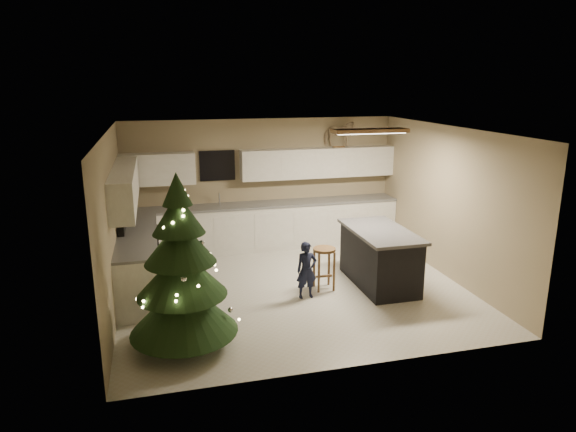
% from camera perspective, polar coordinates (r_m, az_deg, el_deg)
% --- Properties ---
extents(ground_plane, '(5.50, 5.50, 0.00)m').
position_cam_1_polar(ground_plane, '(8.58, 0.59, -8.03)').
color(ground_plane, beige).
extents(room_shell, '(5.52, 5.02, 2.61)m').
position_cam_1_polar(room_shell, '(8.07, 0.78, 3.52)').
color(room_shell, gray).
rests_on(room_shell, ground_plane).
extents(cabinetry, '(5.50, 3.20, 2.00)m').
position_cam_1_polar(cabinetry, '(9.70, -7.15, -0.68)').
color(cabinetry, white).
rests_on(cabinetry, ground_plane).
extents(island, '(0.90, 1.70, 0.95)m').
position_cam_1_polar(island, '(8.72, 10.12, -4.50)').
color(island, black).
rests_on(island, ground_plane).
extents(bar_stool, '(0.37, 0.37, 0.70)m').
position_cam_1_polar(bar_stool, '(8.40, 4.04, -4.70)').
color(bar_stool, brown).
rests_on(bar_stool, ground_plane).
extents(christmas_tree, '(1.43, 1.38, 2.28)m').
position_cam_1_polar(christmas_tree, '(6.61, -11.73, -6.74)').
color(christmas_tree, '#3F2816').
rests_on(christmas_tree, ground_plane).
extents(toddler, '(0.34, 0.23, 0.91)m').
position_cam_1_polar(toddler, '(8.08, 2.07, -6.03)').
color(toddler, black).
rests_on(toddler, ground_plane).
extents(rocking_horse, '(0.67, 0.46, 0.54)m').
position_cam_1_polar(rocking_horse, '(10.65, 5.70, 9.10)').
color(rocking_horse, brown).
rests_on(rocking_horse, cabinetry).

